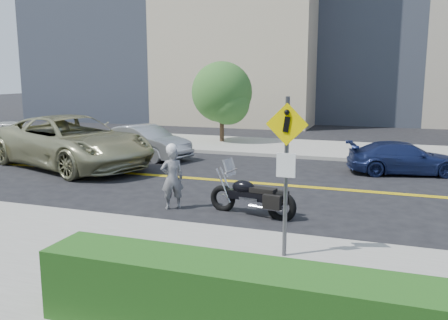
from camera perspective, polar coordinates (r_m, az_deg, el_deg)
ground_plane at (r=16.27m, az=-2.66°, el=-2.29°), size 120.00×120.00×0.00m
sidewalk_near at (r=9.97m, az=-19.17°, el=-10.65°), size 60.00×5.00×0.15m
sidewalk_far at (r=23.27m, az=4.22°, el=1.69°), size 60.00×5.00×0.15m
pedestrian_sign at (r=8.74m, az=7.49°, el=-0.21°), size 0.78×0.08×3.00m
motorcyclist at (r=12.60m, az=-6.26°, el=-1.98°), size 0.72×0.68×1.76m
motorcycle at (r=12.02m, az=3.42°, el=-3.40°), size 2.38×1.06×1.40m
suv at (r=19.11m, az=-17.84°, el=2.13°), size 7.83×5.50×1.98m
parked_car_white at (r=24.74m, az=-23.63°, el=2.82°), size 4.12×1.72×1.39m
parked_car_silver at (r=20.47m, az=-9.44°, el=2.17°), size 4.49×2.69×1.40m
parked_car_blue at (r=18.17m, az=20.83°, el=0.22°), size 4.24×2.51×1.15m
tree_far_a at (r=24.11m, az=-0.26°, el=8.16°), size 3.06×3.06×4.18m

